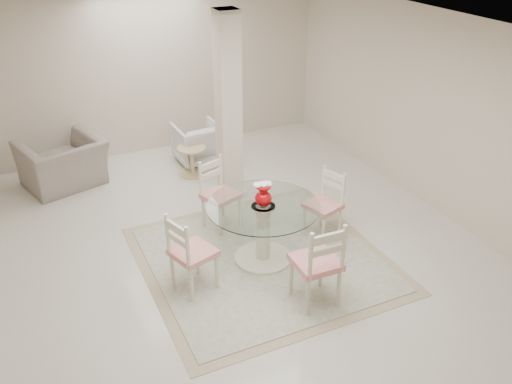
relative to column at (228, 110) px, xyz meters
name	(u,v)px	position (x,y,z in m)	size (l,w,h in m)	color
ground	(234,247)	(-0.50, -1.30, -1.35)	(7.00, 7.00, 0.00)	beige
room_shell	(230,108)	(-0.50, -1.30, 0.51)	(6.02, 7.02, 2.71)	beige
column	(228,110)	(0.00, 0.00, 0.00)	(0.30, 0.30, 2.70)	beige
area_rug	(263,259)	(-0.28, -1.71, -1.34)	(2.85, 2.85, 0.02)	tan
dining_table	(263,233)	(-0.28, -1.71, -0.96)	(1.33, 1.33, 0.77)	beige
red_vase	(263,195)	(-0.28, -1.71, -0.44)	(0.23, 0.20, 0.30)	#AC0509
dining_chair_east	(327,199)	(0.71, -1.52, -0.82)	(0.50, 0.50, 1.00)	#EEE5C4
dining_chair_north	(217,189)	(-0.48, -0.71, -0.80)	(0.53, 0.53, 1.05)	beige
dining_chair_west	(188,249)	(-1.29, -1.90, -0.78)	(0.54, 0.54, 1.08)	beige
dining_chair_south	(320,259)	(-0.12, -2.72, -0.74)	(0.48, 0.48, 1.16)	beige
recliner_taupe	(63,163)	(-2.18, 1.38, -0.98)	(1.15, 1.00, 0.74)	gray
armchair_white	(198,143)	(-0.03, 1.35, -1.02)	(0.72, 0.74, 0.67)	white
side_table	(192,162)	(-0.28, 0.91, -1.13)	(0.45, 0.45, 0.47)	#D6C284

